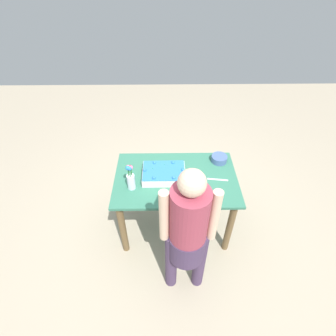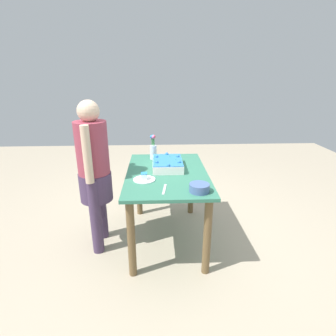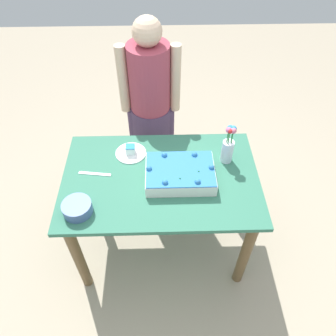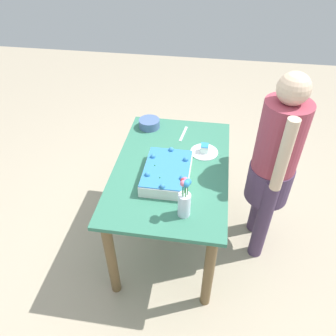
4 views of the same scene
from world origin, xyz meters
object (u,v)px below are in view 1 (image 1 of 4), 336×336
sheet_cake (164,174)px  cake_knife (218,180)px  flower_vase (131,179)px  fruit_bowl (219,159)px  serving_plate_with_slice (198,192)px  person_standing (188,231)px

sheet_cake → cake_knife: 0.54m
sheet_cake → flower_vase: flower_vase is taller
fruit_bowl → cake_knife: bearing=-101.3°
sheet_cake → serving_plate_with_slice: bearing=-35.7°
sheet_cake → flower_vase: size_ratio=1.50×
sheet_cake → person_standing: person_standing is taller
sheet_cake → cake_knife: sheet_cake is taller
serving_plate_with_slice → fruit_bowl: size_ratio=1.21×
flower_vase → person_standing: person_standing is taller
person_standing → fruit_bowl: bearing=-23.2°
serving_plate_with_slice → person_standing: 0.50m
fruit_bowl → sheet_cake: bearing=-158.2°
fruit_bowl → person_standing: bearing=-113.2°
cake_knife → person_standing: person_standing is taller
flower_vase → fruit_bowl: size_ratio=1.67×
serving_plate_with_slice → cake_knife: bearing=39.3°
sheet_cake → fruit_bowl: size_ratio=2.50×
flower_vase → fruit_bowl: 1.00m
cake_knife → flower_vase: (-0.85, -0.10, 0.12)m
cake_knife → flower_vase: flower_vase is taller
flower_vase → fruit_bowl: flower_vase is taller
serving_plate_with_slice → sheet_cake: bearing=144.3°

